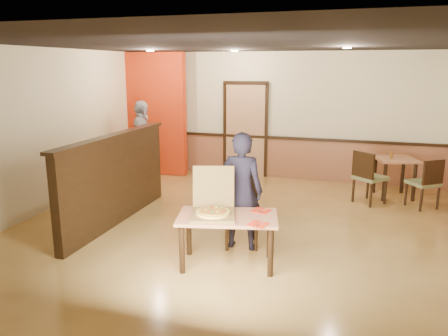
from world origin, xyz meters
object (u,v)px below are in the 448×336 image
Objects in this scene: diner_chair at (241,207)px; passerby at (142,142)px; diner at (241,191)px; side_chair_left at (368,175)px; side_table at (395,167)px; pizza_box at (213,210)px; condiment at (391,155)px; side_chair_right at (426,181)px; main_table at (228,224)px.

passerby reaches higher than diner_chair.
side_chair_left is at bearing -123.74° from diner.
diner is (0.04, -0.15, 0.28)m from diner_chair.
pizza_box reaches higher than side_table.
diner is at bearing -91.65° from diner_chair.
passerby is at bearing -175.26° from condiment.
side_table is 0.50× the size of passerby.
diner reaches higher than side_chair_left.
passerby is 4.35m from pizza_box.
side_chair_right is 1.02× the size of side_table.
pizza_box is 5.74× the size of condiment.
diner reaches higher than side_table.
main_table is 4.45m from passerby.
condiment is (-0.58, 0.54, 0.34)m from side_chair_right.
side_table is 1.18× the size of pizza_box.
main_table is 4.42m from side_table.
side_chair_left is 0.74m from condiment.
pizza_box is at bearing -121.88° from side_table.
side_chair_left is 0.55× the size of passerby.
passerby reaches higher than pizza_box.
diner_chair is at bearing 78.59° from main_table.
main_table is at bearing -6.61° from pizza_box.
main_table is at bearing -104.56° from diner_chair.
side_table is at bearing -106.86° from passerby.
pizza_box is (-2.89, -3.25, 0.23)m from side_chair_right.
condiment is (2.11, 3.17, 0.02)m from diner.
diner_chair is at bearing -76.57° from diner.
condiment is at bearing -145.02° from side_table.
side_table is 3.91m from diner.
side_table is at bearing 34.98° from condiment.
diner_chair is (-0.02, 0.74, -0.02)m from main_table.
condiment is (5.04, 0.42, -0.05)m from passerby.
main_table is 10.29× the size of condiment.
main_table is 4.33m from condiment.
side_chair_left is 7.43× the size of condiment.
diner is (-2.68, -2.63, 0.32)m from side_chair_right.
pizza_box is at bearing 99.82° from side_chair_left.
side_chair_right is (2.70, 3.22, -0.06)m from main_table.
main_table is at bearing -161.07° from passerby.
pizza_box is at bearing -121.34° from condiment.
main_table is 1.39× the size of diner_chair.
main_table is 1.52× the size of side_table.
diner is at bearing 8.21° from side_chair_right.
side_chair_right is 0.86m from condiment.
side_table is (2.21, 3.82, 0.04)m from main_table.
side_table is at bearing -125.04° from diner.
diner is 3.81m from condiment.
pizza_box is (-1.90, -3.25, 0.20)m from side_chair_left.
passerby reaches higher than side_table.
passerby is at bearing 118.35° from main_table.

